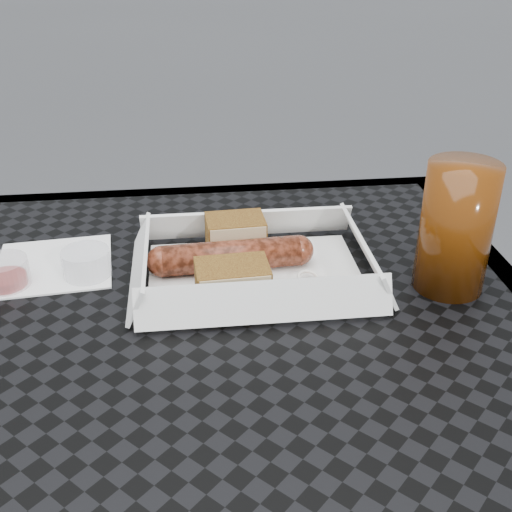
{
  "coord_description": "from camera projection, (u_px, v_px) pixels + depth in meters",
  "views": [
    {
      "loc": [
        0.06,
        -0.42,
        1.09
      ],
      "look_at": [
        0.12,
        0.14,
        0.78
      ],
      "focal_mm": 45.0,
      "sensor_mm": 36.0,
      "label": 1
    }
  ],
  "objects": [
    {
      "name": "drink_glass",
      "position": [
        456.0,
        228.0,
        0.62
      ],
      "size": [
        0.07,
        0.07,
        0.13
      ],
      "primitive_type": "cylinder",
      "color": "#4E2206",
      "rests_on": "patio_table"
    },
    {
      "name": "veg_garnish",
      "position": [
        317.0,
        285.0,
        0.65
      ],
      "size": [
        0.03,
        0.03,
        0.0
      ],
      "color": "#D94909",
      "rests_on": "food_tray"
    },
    {
      "name": "napkin",
      "position": [
        54.0,
        265.0,
        0.69
      ],
      "size": [
        0.13,
        0.13,
        0.0
      ],
      "primitive_type": "cube",
      "rotation": [
        0.0,
        0.0,
        0.09
      ],
      "color": "white",
      "rests_on": "patio_table"
    },
    {
      "name": "condiment_cup_sauce",
      "position": [
        4.0,
        273.0,
        0.65
      ],
      "size": [
        0.05,
        0.05,
        0.03
      ],
      "primitive_type": "cylinder",
      "color": "maroon",
      "rests_on": "patio_table"
    },
    {
      "name": "food_tray",
      "position": [
        255.0,
        275.0,
        0.67
      ],
      "size": [
        0.22,
        0.15,
        0.0
      ],
      "primitive_type": "cube",
      "color": "white",
      "rests_on": "patio_table"
    },
    {
      "name": "bread_near",
      "position": [
        236.0,
        235.0,
        0.7
      ],
      "size": [
        0.07,
        0.05,
        0.04
      ],
      "primitive_type": "cube",
      "rotation": [
        0.0,
        0.0,
        0.05
      ],
      "color": "brown",
      "rests_on": "food_tray"
    },
    {
      "name": "bratwurst",
      "position": [
        231.0,
        256.0,
        0.67
      ],
      "size": [
        0.18,
        0.04,
        0.03
      ],
      "rotation": [
        0.0,
        0.0,
        0.05
      ],
      "color": "maroon",
      "rests_on": "food_tray"
    },
    {
      "name": "bread_far",
      "position": [
        232.0,
        281.0,
        0.62
      ],
      "size": [
        0.07,
        0.05,
        0.04
      ],
      "primitive_type": "cube",
      "rotation": [
        0.0,
        0.0,
        0.05
      ],
      "color": "brown",
      "rests_on": "food_tray"
    },
    {
      "name": "condiment_cup_empty",
      "position": [
        86.0,
        263.0,
        0.67
      ],
      "size": [
        0.05,
        0.05,
        0.03
      ],
      "primitive_type": "cylinder",
      "color": "silver",
      "rests_on": "patio_table"
    },
    {
      "name": "patio_table",
      "position": [
        138.0,
        444.0,
        0.57
      ],
      "size": [
        0.8,
        0.8,
        0.74
      ],
      "color": "black",
      "rests_on": "ground"
    }
  ]
}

